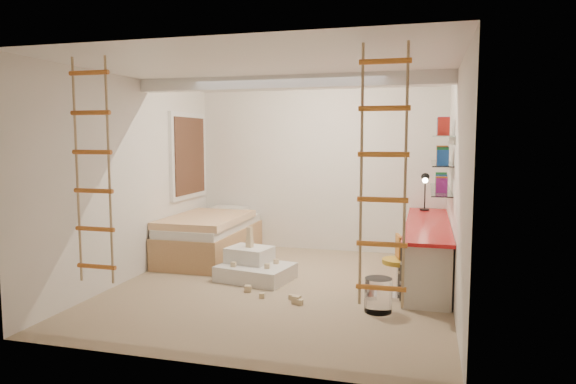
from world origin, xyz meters
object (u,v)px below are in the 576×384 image
(swivel_chair, at_px, (398,274))
(play_platform, at_px, (254,267))
(desk, at_px, (427,248))
(bed, at_px, (211,237))

(swivel_chair, xyz_separation_m, play_platform, (-1.85, 0.28, -0.11))
(desk, xyz_separation_m, swivel_chair, (-0.32, -0.86, -0.14))
(desk, height_order, play_platform, desk)
(bed, relative_size, play_platform, 1.99)
(desk, distance_m, swivel_chair, 0.93)
(swivel_chair, bearing_deg, bed, 156.90)
(play_platform, bearing_deg, swivel_chair, -8.57)
(desk, bearing_deg, swivel_chair, -110.13)
(swivel_chair, relative_size, play_platform, 0.71)
(bed, height_order, swivel_chair, swivel_chair)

